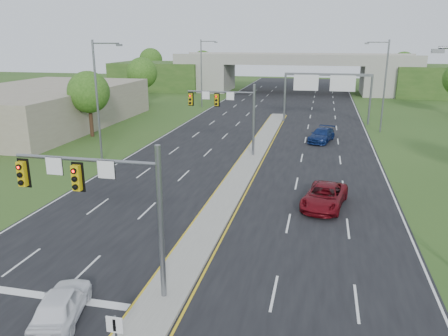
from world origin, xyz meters
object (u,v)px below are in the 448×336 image
Objects in this scene: car_white at (61,304)px; car_far_b at (322,135)px; signal_mast_near at (109,195)px; sign_gantry at (326,84)px; car_far_a at (324,196)px; overpass at (294,76)px; signal_mast_far at (230,108)px; keep_right_sign at (116,334)px.

car_far_b is (10.02, 35.38, 0.05)m from car_white.
sign_gantry is (8.95, 44.99, 0.51)m from signal_mast_near.
signal_mast_near is 16.29m from car_far_a.
signal_mast_far is at bearing -92.35° from overpass.
car_far_a is (9.11, 12.92, -3.95)m from signal_mast_near.
signal_mast_near is 1.29× the size of car_far_a.
overpass is at bearing -106.43° from car_white.
keep_right_sign is 38.16m from car_far_b.
signal_mast_far is 29.71m from keep_right_sign.
keep_right_sign is at bearing -85.61° from signal_mast_far.
car_far_a is (10.40, 15.15, 0.06)m from car_white.
car_far_b is at bearing -119.76° from car_white.
overpass reaches higher than signal_mast_near.
signal_mast_far is 3.18× the size of keep_right_sign.
keep_right_sign is 0.54× the size of car_white.
signal_mast_far reaches higher than car_white.
signal_mast_far is at bearing 90.00° from signal_mast_near.
keep_right_sign reaches higher than car_far_b.
signal_mast_far is 1.73× the size of car_white.
signal_mast_far reaches higher than keep_right_sign.
overpass reaches higher than car_far_b.
sign_gantry reaches higher than keep_right_sign.
sign_gantry is at bearing 82.30° from keep_right_sign.
car_far_a is at bearing -53.00° from signal_mast_far.
car_far_b is (8.72, 33.15, -3.96)m from signal_mast_near.
car_far_b is at bearing 101.83° from car_far_a.
signal_mast_near is 1.00× the size of signal_mast_far.
car_far_a reaches higher than car_far_b.
sign_gantry is at bearing 103.38° from car_far_b.
sign_gantry is 2.86× the size of car_white.
keep_right_sign is 50.04m from sign_gantry.
car_far_a is (9.11, -12.08, -3.95)m from signal_mast_far.
sign_gantry is (6.68, 49.45, 3.72)m from keep_right_sign.
signal_mast_far is 0.60× the size of sign_gantry.
car_far_a is at bearing -89.72° from sign_gantry.
sign_gantry reaches higher than car_white.
overpass is (2.26, 55.07, -1.17)m from signal_mast_far.
overpass is (0.00, 84.53, 2.04)m from keep_right_sign.
keep_right_sign is 0.41× the size of car_far_a.
sign_gantry is 0.14× the size of overpass.
sign_gantry is at bearing 101.03° from car_far_a.
car_far_a is at bearing -84.18° from overpass.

